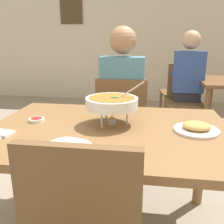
% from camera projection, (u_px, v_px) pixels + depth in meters
% --- Properties ---
extents(cafe_rear_partition, '(10.00, 0.10, 3.00)m').
position_uv_depth(cafe_rear_partition, '(139.00, 23.00, 4.75)').
color(cafe_rear_partition, beige).
rests_on(cafe_rear_partition, ground_plane).
extents(picture_frame_hung, '(0.44, 0.03, 0.56)m').
position_uv_depth(picture_frame_hung, '(71.00, 9.00, 4.80)').
color(picture_frame_hung, '#4C3823').
extents(dining_table_main, '(1.36, 0.96, 0.73)m').
position_uv_depth(dining_table_main, '(108.00, 144.00, 1.42)').
color(dining_table_main, brown).
rests_on(dining_table_main, ground_plane).
extents(chair_diner_main, '(0.44, 0.44, 0.90)m').
position_uv_depth(chair_diner_main, '(122.00, 122.00, 2.18)').
color(chair_diner_main, brown).
rests_on(chair_diner_main, ground_plane).
extents(diner_main, '(0.40, 0.45, 1.31)m').
position_uv_depth(diner_main, '(123.00, 95.00, 2.15)').
color(diner_main, '#2D2D38').
rests_on(diner_main, ground_plane).
extents(curry_bowl, '(0.33, 0.30, 0.26)m').
position_uv_depth(curry_bowl, '(112.00, 103.00, 1.42)').
color(curry_bowl, silver).
rests_on(curry_bowl, dining_table_main).
extents(rice_plate, '(0.24, 0.24, 0.06)m').
position_uv_depth(rice_plate, '(66.00, 147.00, 1.10)').
color(rice_plate, white).
rests_on(rice_plate, dining_table_main).
extents(appetizer_plate, '(0.24, 0.24, 0.06)m').
position_uv_depth(appetizer_plate, '(196.00, 128.00, 1.33)').
color(appetizer_plate, white).
rests_on(appetizer_plate, dining_table_main).
extents(sauce_dish, '(0.09, 0.09, 0.02)m').
position_uv_depth(sauce_dish, '(37.00, 120.00, 1.50)').
color(sauce_dish, white).
rests_on(sauce_dish, dining_table_main).
extents(napkin_folded, '(0.13, 0.10, 0.02)m').
position_uv_depth(napkin_folded, '(1.00, 133.00, 1.30)').
color(napkin_folded, white).
rests_on(napkin_folded, dining_table_main).
extents(spoon_utensil, '(0.04, 0.17, 0.01)m').
position_uv_depth(spoon_utensil, '(1.00, 138.00, 1.25)').
color(spoon_utensil, silver).
rests_on(spoon_utensil, dining_table_main).
extents(chair_bg_right, '(0.46, 0.46, 0.90)m').
position_uv_depth(chair_bg_right, '(184.00, 95.00, 3.22)').
color(chair_bg_right, brown).
rests_on(chair_bg_right, ground_plane).
extents(chair_bg_corner, '(0.50, 0.50, 0.90)m').
position_uv_depth(chair_bg_corner, '(183.00, 88.00, 3.70)').
color(chair_bg_corner, brown).
rests_on(chair_bg_corner, ground_plane).
extents(patron_bg_right, '(0.40, 0.45, 1.31)m').
position_uv_depth(patron_bg_right, '(188.00, 77.00, 3.12)').
color(patron_bg_right, '#2D2D38').
rests_on(patron_bg_right, ground_plane).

